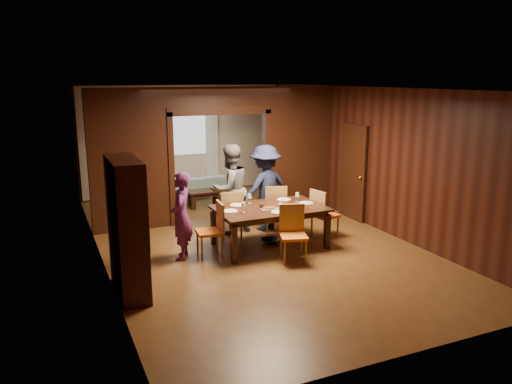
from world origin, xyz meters
name	(u,v)px	position (x,y,z in m)	size (l,w,h in m)	color
floor	(249,240)	(0.00, 0.00, 0.00)	(9.00, 9.00, 0.00)	#583518
ceiling	(248,88)	(0.00, 0.00, 2.90)	(5.50, 9.00, 0.02)	silver
room_walls	(216,150)	(0.00, 1.89, 1.51)	(5.52, 9.01, 2.90)	black
person_purple	(181,216)	(-1.45, -0.43, 0.77)	(0.56, 0.37, 1.53)	#561F5A
person_grey	(230,189)	(-0.16, 0.60, 0.90)	(0.88, 0.68, 1.81)	slate
person_navy	(265,188)	(0.58, 0.52, 0.88)	(1.14, 0.66, 1.76)	#161C39
sofa	(197,186)	(0.14, 3.85, 0.28)	(1.94, 0.76, 0.57)	#89AEB3
serving_bowl	(270,203)	(0.30, -0.34, 0.80)	(0.35, 0.35, 0.09)	black
dining_table	(270,227)	(0.21, -0.49, 0.38)	(1.99, 1.24, 0.76)	black
coffee_table	(204,198)	(-0.01, 2.81, 0.20)	(0.80, 0.50, 0.40)	black
chair_left	(209,230)	(-0.98, -0.54, 0.48)	(0.44, 0.44, 0.97)	#C95912
chair_right	(325,213)	(1.45, -0.43, 0.48)	(0.44, 0.44, 0.97)	#F05416
chair_far_l	(230,214)	(-0.28, 0.28, 0.48)	(0.44, 0.44, 0.97)	orange
chair_far_r	(275,207)	(0.74, 0.39, 0.48)	(0.44, 0.44, 0.97)	orange
chair_near	(294,234)	(0.26, -1.35, 0.48)	(0.44, 0.44, 0.97)	orange
hutch	(127,227)	(-2.53, -1.50, 1.00)	(0.40, 1.20, 2.00)	black
door_right	(353,172)	(2.70, 0.50, 1.05)	(0.06, 0.90, 2.10)	black
window_far	(184,130)	(0.00, 4.44, 1.70)	(1.20, 0.03, 1.30)	silver
curtain_left	(157,149)	(-0.75, 4.40, 1.25)	(0.35, 0.06, 2.40)	white
curtain_right	(212,146)	(0.75, 4.40, 1.25)	(0.35, 0.06, 2.40)	white
plate_left	(230,211)	(-0.56, -0.47, 0.77)	(0.27, 0.27, 0.01)	white
plate_far_l	(237,205)	(-0.29, -0.12, 0.77)	(0.27, 0.27, 0.01)	white
plate_far_r	(284,199)	(0.70, -0.08, 0.77)	(0.27, 0.27, 0.01)	white
plate_right	(306,203)	(0.97, -0.50, 0.77)	(0.27, 0.27, 0.01)	silver
plate_near	(279,212)	(0.21, -0.87, 0.77)	(0.27, 0.27, 0.01)	white
platter_a	(269,208)	(0.13, -0.61, 0.78)	(0.30, 0.20, 0.04)	gray
platter_b	(293,208)	(0.55, -0.76, 0.78)	(0.30, 0.20, 0.04)	gray
wineglass_left	(243,208)	(-0.38, -0.63, 0.85)	(0.08, 0.08, 0.18)	silver
wineglass_far	(249,199)	(-0.02, -0.08, 0.85)	(0.08, 0.08, 0.18)	white
wineglass_right	(297,197)	(0.87, -0.32, 0.85)	(0.08, 0.08, 0.18)	silver
tumbler	(280,207)	(0.27, -0.80, 0.83)	(0.07, 0.07, 0.14)	silver
condiment_jar	(262,206)	(0.03, -0.53, 0.82)	(0.08, 0.08, 0.11)	#4B2911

